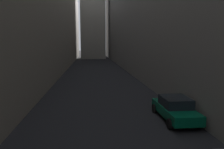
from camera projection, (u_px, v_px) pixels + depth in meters
The scene contains 4 objects.
ground_plane at pixel (97, 74), 36.77m from camera, with size 264.00×264.00×0.00m, color black.
building_block_left at pixel (24, 9), 36.17m from camera, with size 12.36×108.00×21.04m, color gray.
building_block_right at pixel (169, 0), 38.27m from camera, with size 14.16×108.00×24.70m, color slate.
parked_car_right_far at pixel (175, 108), 14.40m from camera, with size 2.02×4.56×1.51m.
Camera 1 is at (-1.05, 11.49, 4.90)m, focal length 35.66 mm.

